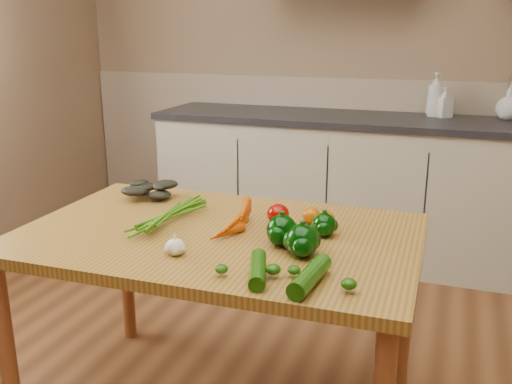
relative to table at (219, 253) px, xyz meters
The scene contains 17 objects.
room 0.66m from the table, 61.81° to the right, with size 4.04×5.04×2.64m.
counter_run 1.80m from the table, 78.73° to the left, with size 2.84×0.64×1.14m.
table is the anchor object (origin of this frame).
soap_bottle_a 2.03m from the table, 72.30° to the left, with size 0.10×0.10×0.26m, color silver.
soap_bottle_b 2.02m from the table, 70.68° to the left, with size 0.08×0.08×0.18m, color silver.
soap_bottle_c 2.20m from the table, 61.94° to the left, with size 0.14×0.14×0.18m, color silver.
carrot_bunch 0.13m from the table, 121.46° to the left, with size 0.26×0.20×0.07m, color #C84B04, non-canonical shape.
leafy_greens 0.52m from the table, 149.03° to the left, with size 0.20×0.18×0.10m, color black, non-canonical shape.
garlic_bulb 0.27m from the table, 100.04° to the right, with size 0.06×0.06×0.05m, color white.
pepper_a 0.28m from the table, 11.45° to the right, with size 0.10×0.10×0.10m, color black.
pepper_b 0.39m from the table, 12.78° to the left, with size 0.08×0.08×0.08m, color black.
pepper_c 0.38m from the table, 19.73° to the right, with size 0.10×0.10×0.10m, color black.
tomato_a 0.25m from the table, 40.27° to the left, with size 0.08×0.08×0.07m, color #880702.
tomato_b 0.36m from the table, 34.32° to the left, with size 0.06×0.06×0.06m, color #B75704.
tomato_c 0.40m from the table, 26.63° to the left, with size 0.06×0.06×0.06m, color #B75704.
zucchini_a 0.53m from the table, 37.37° to the right, with size 0.05×0.05×0.22m, color #134006.
zucchini_b 0.42m from the table, 50.43° to the right, with size 0.05×0.05×0.21m, color #134006.
Camera 1 is at (0.62, -1.28, 1.42)m, focal length 40.00 mm.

